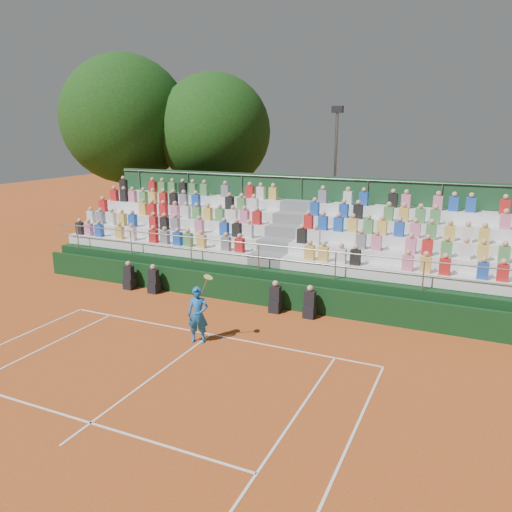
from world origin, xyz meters
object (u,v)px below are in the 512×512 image
at_px(floodlight_mast, 335,166).
at_px(tree_east, 214,132).
at_px(tennis_player, 198,315).
at_px(tree_west, 125,120).

bearing_deg(floodlight_mast, tree_east, -173.60).
xyz_separation_m(tennis_player, tree_west, (-11.77, 11.80, 6.05)).
relative_size(tennis_player, tree_east, 0.23).
relative_size(tree_west, tree_east, 1.11).
height_order(tennis_player, floodlight_mast, floodlight_mast).
xyz_separation_m(tree_west, floodlight_mast, (11.92, 2.53, -2.48)).
distance_m(tree_east, floodlight_mast, 7.31).
distance_m(tree_west, floodlight_mast, 12.43).
height_order(tennis_player, tree_west, tree_west).
distance_m(tennis_player, tree_east, 16.12).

